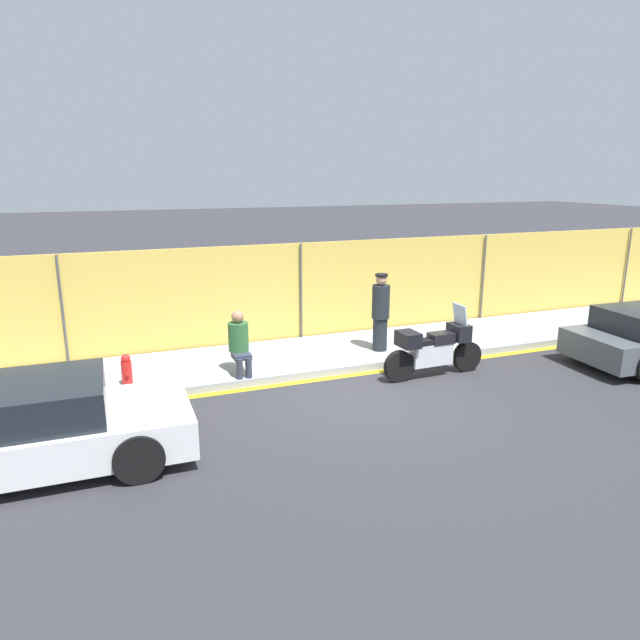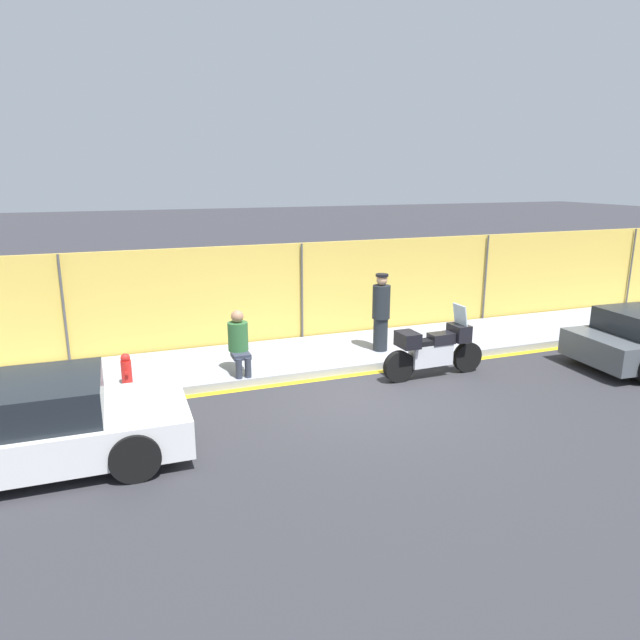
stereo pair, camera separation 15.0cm
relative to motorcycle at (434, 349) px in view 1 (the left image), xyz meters
The scene contains 9 objects.
ground_plane 1.93m from the motorcycle, 161.20° to the right, with size 120.00×120.00×0.00m, color #2D2D33.
sidewalk 2.67m from the motorcycle, 131.51° to the left, with size 39.13×2.46×0.16m.
curb_paint_stripe 1.95m from the motorcycle, 159.62° to the left, with size 39.13×0.18×0.01m.
storefront_fence 3.77m from the motorcycle, 117.91° to the left, with size 37.18×0.17×2.46m.
motorcycle is the anchor object (origin of this frame).
officer_standing 1.67m from the motorcycle, 105.69° to the left, with size 0.40×0.40×1.75m.
person_seated_on_curb 3.94m from the motorcycle, 162.39° to the left, with size 0.40×0.67×1.28m.
parked_car_right_down_street 7.40m from the motorcycle, behind, with size 4.26×2.03×1.28m.
fire_hydrant 6.04m from the motorcycle, 167.88° to the left, with size 0.19×0.24×0.62m.
Camera 1 is at (-4.43, -8.91, 4.06)m, focal length 32.00 mm.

